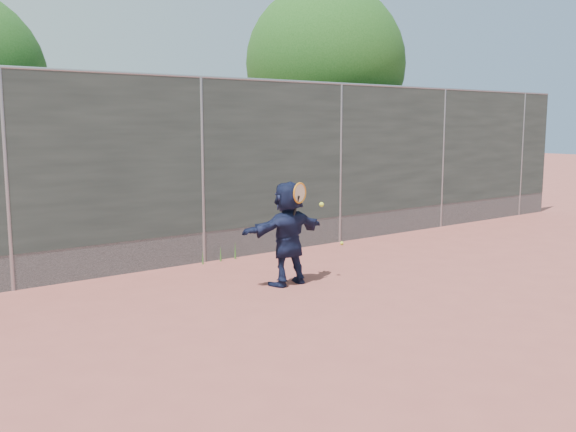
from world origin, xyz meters
TOP-DOWN VIEW (x-y plane):
  - ground at (0.00, 0.00)m, footprint 80.00×80.00m
  - player at (0.21, 1.48)m, footprint 1.38×0.47m
  - ball_ground at (2.81, 3.22)m, footprint 0.07×0.07m
  - fence at (-0.00, 3.50)m, footprint 20.00×0.06m
  - swing_action at (0.30, 1.29)m, footprint 0.61×0.14m
  - tree_right at (4.68, 5.75)m, footprint 3.78×3.60m
  - weed_clump at (0.29, 3.38)m, footprint 0.68×0.07m

SIDE VIEW (x-z plane):
  - ground at x=0.00m, z-range 0.00..0.00m
  - ball_ground at x=2.81m, z-range 0.00..0.07m
  - weed_clump at x=0.29m, z-range -0.02..0.28m
  - player at x=0.21m, z-range 0.00..1.47m
  - swing_action at x=0.30m, z-range 1.03..1.54m
  - fence at x=0.00m, z-range 0.07..3.09m
  - tree_right at x=4.68m, z-range 0.80..6.19m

